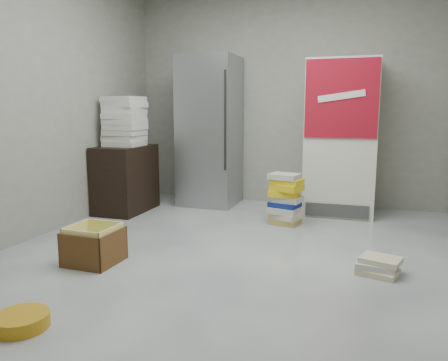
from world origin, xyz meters
name	(u,v)px	position (x,y,z in m)	size (l,w,h in m)	color
ground	(226,264)	(0.00, 0.00, 0.00)	(5.00, 5.00, 0.00)	silver
room_shell	(226,33)	(0.00, 0.00, 1.80)	(4.04, 5.04, 2.82)	#9D998D
steel_fridge	(210,132)	(-0.90, 2.13, 0.95)	(0.70, 0.72, 1.90)	#96999D
coke_cooler	(341,138)	(0.75, 2.12, 0.90)	(0.80, 0.73, 1.80)	silver
wood_shelf	(126,179)	(-1.73, 1.40, 0.40)	(0.50, 0.80, 0.80)	black
supply_box_stack	(125,121)	(-1.72, 1.40, 1.09)	(0.44, 0.45, 0.58)	beige
phonebook_stack_main	(285,199)	(0.23, 1.39, 0.28)	(0.39, 0.34, 0.56)	#A49150
phonebook_stack_side	(378,266)	(1.16, 0.16, 0.06)	(0.36, 0.32, 0.13)	beige
cardboard_box	(94,247)	(-1.03, -0.30, 0.13)	(0.40, 0.40, 0.31)	yellow
bucket_lid	(22,321)	(-0.80, -1.35, 0.04)	(0.31, 0.31, 0.08)	#C68915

